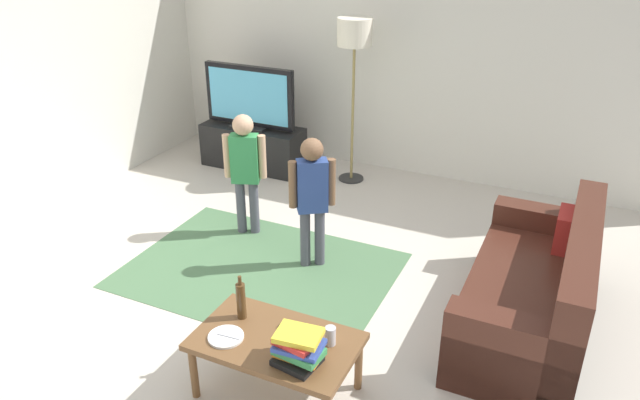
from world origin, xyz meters
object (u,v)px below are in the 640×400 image
tv (250,98)px  child_near_tv (245,164)px  tv_stand (253,147)px  couch (539,295)px  book_stack (298,348)px  bottle (241,300)px  soda_can (330,336)px  floor_lamp (354,41)px  plate (226,337)px  tv_remote (292,329)px  child_center (312,191)px  coffee_table (276,345)px

tv → child_near_tv: 1.59m
tv_stand → couch: 3.86m
book_stack → bottle: bearing=156.4°
couch → soda_can: (-1.07, -1.26, 0.19)m
floor_lamp → soda_can: bearing=-69.8°
couch → child_near_tv: (-2.65, 0.37, 0.41)m
tv → couch: (3.43, -1.75, -0.56)m
tv → plate: size_ratio=5.00×
soda_can → plate: soda_can is taller
tv_stand → bottle: 3.51m
tv_remote → plate: plate is taller
couch → tv_remote: couch is taller
couch → tv: bearing=152.9°
book_stack → soda_can: book_stack is taller
couch → floor_lamp: floor_lamp is taller
tv_stand → floor_lamp: size_ratio=0.67×
tv → floor_lamp: bearing=8.3°
tv → child_center: bearing=-46.2°
tv_remote → soda_can: 0.28m
tv → coffee_table: 3.75m
soda_can → tv_stand: bearing=127.8°
floor_lamp → child_center: (0.39, -1.81, -0.85)m
floor_lamp → bottle: size_ratio=5.76×
child_center → soda_can: bearing=-60.3°
plate → child_center: bearing=96.6°
bottle → tv_remote: bottle is taller
child_center → bottle: (0.16, -1.38, -0.14)m
coffee_table → soda_can: (0.32, 0.10, 0.11)m
child_near_tv → tv_remote: 2.10m
tv_remote → plate: (-0.33, -0.24, -0.00)m
tv → tv_remote: tv is taller
book_stack → plate: book_stack is taller
child_near_tv → tv_remote: size_ratio=6.82×
bottle → soda_can: bottle is taller
tv → book_stack: tv is taller
tv_stand → book_stack: size_ratio=4.10×
bottle → book_stack: bearing=-23.6°
floor_lamp → tv: bearing=-171.7°
child_near_tv → soda_can: size_ratio=9.66×
child_center → tv_remote: (0.51, -1.36, -0.26)m
coffee_table → plate: 0.31m
tv_remote → soda_can: size_ratio=1.42×
floor_lamp → coffee_table: bearing=-75.5°
child_center → soda_can: (0.78, -1.38, -0.21)m
child_center → tv_remote: child_center is taller
bottle → plate: bottle is taller
tv_stand → plate: size_ratio=5.45×
child_near_tv → coffee_table: (1.26, -1.74, -0.33)m
tv_stand → tv: size_ratio=1.09×
book_stack → tv_remote: (-0.17, 0.25, -0.09)m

